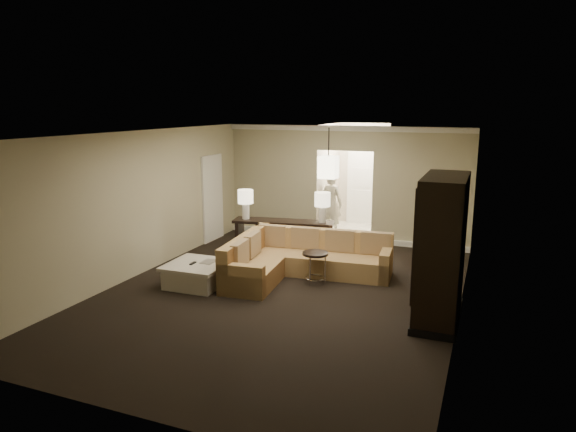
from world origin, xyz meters
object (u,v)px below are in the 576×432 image
at_px(sectional_sofa, 298,260).
at_px(console_table, 283,236).
at_px(coffee_table, 197,274).
at_px(person, 332,200).
at_px(armoire, 441,252).
at_px(drink_table, 315,261).

xyz_separation_m(sectional_sofa, console_table, (-0.72, 1.03, 0.16)).
distance_m(coffee_table, console_table, 2.36).
bearing_deg(person, armoire, 134.94).
relative_size(console_table, armoire, 0.99).
xyz_separation_m(sectional_sofa, armoire, (2.74, -1.11, 0.74)).
distance_m(console_table, person, 2.51).
relative_size(coffee_table, drink_table, 1.79).
bearing_deg(console_table, armoire, -41.95).
relative_size(sectional_sofa, drink_table, 4.83).
bearing_deg(sectional_sofa, armoire, -27.40).
distance_m(coffee_table, drink_table, 2.20).
bearing_deg(coffee_table, console_table, 69.32).
xyz_separation_m(sectional_sofa, drink_table, (0.44, -0.26, 0.09)).
distance_m(console_table, drink_table, 1.74).
height_order(console_table, person, person).
height_order(drink_table, person, person).
height_order(console_table, armoire, armoire).
distance_m(console_table, armoire, 4.11).
relative_size(sectional_sofa, armoire, 1.29).
relative_size(console_table, drink_table, 3.70).
relative_size(sectional_sofa, person, 1.65).
relative_size(armoire, drink_table, 3.74).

